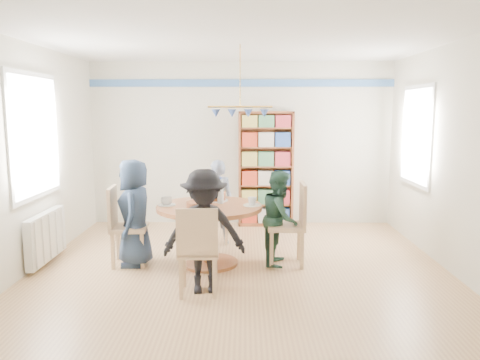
{
  "coord_description": "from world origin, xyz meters",
  "views": [
    {
      "loc": [
        0.06,
        -5.33,
        1.9
      ],
      "look_at": [
        0.0,
        0.4,
        1.05
      ],
      "focal_mm": 35.0,
      "sensor_mm": 36.0,
      "label": 1
    }
  ],
  "objects_px": {
    "person_far": "(218,202)",
    "bookshelf": "(266,170)",
    "person_near": "(204,231)",
    "dining_table": "(210,221)",
    "chair_near": "(198,247)",
    "radiator": "(46,236)",
    "chair_right": "(293,220)",
    "chair_far": "(214,209)",
    "chair_left": "(122,222)",
    "person_right": "(280,218)",
    "person_left": "(134,213)"
  },
  "relations": [
    {
      "from": "bookshelf",
      "to": "person_near",
      "type": "bearing_deg",
      "value": -104.67
    },
    {
      "from": "dining_table",
      "to": "chair_far",
      "type": "distance_m",
      "value": 1.05
    },
    {
      "from": "chair_far",
      "to": "chair_near",
      "type": "height_order",
      "value": "chair_near"
    },
    {
      "from": "dining_table",
      "to": "person_left",
      "type": "height_order",
      "value": "person_left"
    },
    {
      "from": "bookshelf",
      "to": "person_left",
      "type": "bearing_deg",
      "value": -129.55
    },
    {
      "from": "chair_right",
      "to": "person_right",
      "type": "height_order",
      "value": "person_right"
    },
    {
      "from": "person_right",
      "to": "person_far",
      "type": "height_order",
      "value": "person_far"
    },
    {
      "from": "chair_right",
      "to": "bookshelf",
      "type": "bearing_deg",
      "value": 96.97
    },
    {
      "from": "dining_table",
      "to": "bookshelf",
      "type": "xyz_separation_m",
      "value": [
        0.78,
        2.05,
        0.37
      ]
    },
    {
      "from": "dining_table",
      "to": "bookshelf",
      "type": "height_order",
      "value": "bookshelf"
    },
    {
      "from": "person_left",
      "to": "person_near",
      "type": "relative_size",
      "value": 1.01
    },
    {
      "from": "dining_table",
      "to": "person_near",
      "type": "bearing_deg",
      "value": -89.17
    },
    {
      "from": "chair_right",
      "to": "bookshelf",
      "type": "relative_size",
      "value": 0.54
    },
    {
      "from": "chair_far",
      "to": "person_far",
      "type": "relative_size",
      "value": 0.72
    },
    {
      "from": "chair_near",
      "to": "bookshelf",
      "type": "height_order",
      "value": "bookshelf"
    },
    {
      "from": "chair_near",
      "to": "person_far",
      "type": "xyz_separation_m",
      "value": [
        0.09,
        1.94,
        0.09
      ]
    },
    {
      "from": "chair_far",
      "to": "person_near",
      "type": "distance_m",
      "value": 1.94
    },
    {
      "from": "person_near",
      "to": "radiator",
      "type": "bearing_deg",
      "value": 148.97
    },
    {
      "from": "chair_far",
      "to": "person_right",
      "type": "distance_m",
      "value": 1.35
    },
    {
      "from": "person_near",
      "to": "bookshelf",
      "type": "bearing_deg",
      "value": 67.89
    },
    {
      "from": "chair_right",
      "to": "dining_table",
      "type": "bearing_deg",
      "value": -179.27
    },
    {
      "from": "chair_near",
      "to": "person_near",
      "type": "height_order",
      "value": "person_near"
    },
    {
      "from": "radiator",
      "to": "bookshelf",
      "type": "distance_m",
      "value": 3.53
    },
    {
      "from": "chair_right",
      "to": "bookshelf",
      "type": "height_order",
      "value": "bookshelf"
    },
    {
      "from": "person_left",
      "to": "bookshelf",
      "type": "distance_m",
      "value": 2.69
    },
    {
      "from": "radiator",
      "to": "chair_far",
      "type": "distance_m",
      "value": 2.28
    },
    {
      "from": "bookshelf",
      "to": "chair_far",
      "type": "bearing_deg",
      "value": -128.68
    },
    {
      "from": "chair_far",
      "to": "person_far",
      "type": "height_order",
      "value": "person_far"
    },
    {
      "from": "person_right",
      "to": "person_far",
      "type": "relative_size",
      "value": 0.97
    },
    {
      "from": "chair_near",
      "to": "person_far",
      "type": "distance_m",
      "value": 1.94
    },
    {
      "from": "person_left",
      "to": "person_near",
      "type": "xyz_separation_m",
      "value": [
        0.94,
        -0.87,
        -0.0
      ]
    },
    {
      "from": "person_far",
      "to": "person_near",
      "type": "bearing_deg",
      "value": 89.19
    },
    {
      "from": "dining_table",
      "to": "person_near",
      "type": "distance_m",
      "value": 0.9
    },
    {
      "from": "chair_right",
      "to": "person_near",
      "type": "distance_m",
      "value": 1.36
    },
    {
      "from": "bookshelf",
      "to": "dining_table",
      "type": "bearing_deg",
      "value": -110.9
    },
    {
      "from": "chair_left",
      "to": "person_far",
      "type": "bearing_deg",
      "value": 39.95
    },
    {
      "from": "person_near",
      "to": "chair_far",
      "type": "bearing_deg",
      "value": 83.53
    },
    {
      "from": "chair_left",
      "to": "chair_right",
      "type": "relative_size",
      "value": 0.96
    },
    {
      "from": "chair_far",
      "to": "bookshelf",
      "type": "bearing_deg",
      "value": 51.32
    },
    {
      "from": "person_far",
      "to": "bookshelf",
      "type": "bearing_deg",
      "value": -123.21
    },
    {
      "from": "person_left",
      "to": "chair_left",
      "type": "bearing_deg",
      "value": -100.11
    },
    {
      "from": "radiator",
      "to": "bookshelf",
      "type": "xyz_separation_m",
      "value": [
        2.82,
        2.04,
        0.58
      ]
    },
    {
      "from": "chair_right",
      "to": "person_near",
      "type": "bearing_deg",
      "value": -138.4
    },
    {
      "from": "dining_table",
      "to": "chair_near",
      "type": "height_order",
      "value": "chair_near"
    },
    {
      "from": "chair_far",
      "to": "chair_near",
      "type": "xyz_separation_m",
      "value": [
        -0.02,
        -2.05,
        0.04
      ]
    },
    {
      "from": "chair_right",
      "to": "person_near",
      "type": "height_order",
      "value": "person_near"
    },
    {
      "from": "radiator",
      "to": "chair_near",
      "type": "relative_size",
      "value": 1.06
    },
    {
      "from": "dining_table",
      "to": "person_near",
      "type": "relative_size",
      "value": 0.99
    },
    {
      "from": "chair_right",
      "to": "radiator",
      "type": "bearing_deg",
      "value": -179.89
    },
    {
      "from": "dining_table",
      "to": "person_near",
      "type": "height_order",
      "value": "person_near"
    }
  ]
}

